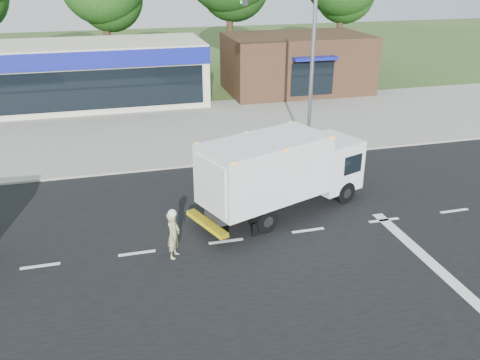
{
  "coord_description": "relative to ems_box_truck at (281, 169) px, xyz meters",
  "views": [
    {
      "loc": [
        -6.38,
        -14.69,
        8.85
      ],
      "look_at": [
        -2.18,
        1.22,
        1.7
      ],
      "focal_mm": 38.0,
      "sensor_mm": 36.0,
      "label": 1
    }
  ],
  "objects": [
    {
      "name": "traffic_signal_pole",
      "position": [
        2.85,
        5.93,
        3.16
      ],
      "size": [
        3.51,
        0.25,
        8.0
      ],
      "color": "gray",
      "rests_on": "ground"
    },
    {
      "name": "brown_storefront",
      "position": [
        7.5,
        18.31,
        0.24
      ],
      "size": [
        10.0,
        6.7,
        4.0
      ],
      "color": "#382316",
      "rests_on": "ground"
    },
    {
      "name": "road_asphalt",
      "position": [
        0.5,
        -1.67,
        -1.76
      ],
      "size": [
        60.0,
        14.0,
        0.02
      ],
      "primitive_type": "cube",
      "color": "black",
      "rests_on": "ground"
    },
    {
      "name": "sidewalk",
      "position": [
        0.5,
        6.53,
        -1.7
      ],
      "size": [
        60.0,
        2.4,
        0.12
      ],
      "primitive_type": "cube",
      "color": "gray",
      "rests_on": "ground"
    },
    {
      "name": "ground",
      "position": [
        0.5,
        -1.67,
        -1.76
      ],
      "size": [
        120.0,
        120.0,
        0.0
      ],
      "primitive_type": "plane",
      "color": "#385123",
      "rests_on": "ground"
    },
    {
      "name": "emergency_worker",
      "position": [
        -4.33,
        -2.17,
        -0.92
      ],
      "size": [
        0.61,
        0.69,
        1.7
      ],
      "rotation": [
        0.0,
        0.0,
        1.07
      ],
      "color": "tan",
      "rests_on": "ground"
    },
    {
      "name": "ems_box_truck",
      "position": [
        0.0,
        0.0,
        0.0
      ],
      "size": [
        7.2,
        4.44,
        3.06
      ],
      "rotation": [
        0.0,
        0.0,
        0.37
      ],
      "color": "black",
      "rests_on": "ground"
    },
    {
      "name": "lane_markings",
      "position": [
        1.85,
        -3.02,
        -1.74
      ],
      "size": [
        55.2,
        7.0,
        0.01
      ],
      "color": "silver",
      "rests_on": "road_asphalt"
    },
    {
      "name": "parking_apron",
      "position": [
        0.5,
        12.33,
        -1.75
      ],
      "size": [
        60.0,
        9.0,
        0.02
      ],
      "primitive_type": "cube",
      "color": "gray",
      "rests_on": "ground"
    },
    {
      "name": "retail_strip_mall",
      "position": [
        -8.5,
        18.25,
        0.25
      ],
      "size": [
        18.0,
        6.2,
        4.0
      ],
      "color": "beige",
      "rests_on": "ground"
    }
  ]
}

